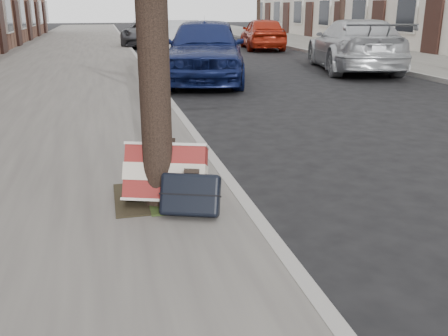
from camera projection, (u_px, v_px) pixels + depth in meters
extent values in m
plane|color=black|center=(422.00, 242.00, 4.07)|extent=(120.00, 120.00, 0.00)
cube|color=slate|center=(66.00, 61.00, 17.13)|extent=(5.00, 70.00, 0.12)
cube|color=gray|center=(370.00, 54.00, 19.65)|extent=(4.00, 70.00, 0.12)
cube|color=black|center=(160.00, 196.00, 4.71)|extent=(0.85, 0.85, 0.02)
cube|color=maroon|center=(166.00, 173.00, 4.50)|extent=(0.82, 0.61, 0.56)
cube|color=black|center=(190.00, 194.00, 4.23)|extent=(0.57, 0.45, 0.39)
imported|color=#101948|center=(205.00, 49.00, 12.55)|extent=(2.95, 5.04, 1.61)
imported|color=#B0B3B8|center=(176.00, 45.00, 15.39)|extent=(1.74, 4.42, 1.43)
imported|color=#333438|center=(148.00, 33.00, 23.78)|extent=(2.98, 4.92, 1.28)
imported|color=#A5A8AC|center=(354.00, 45.00, 14.72)|extent=(3.23, 5.50, 1.50)
imported|color=#9C210F|center=(263.00, 33.00, 22.08)|extent=(2.25, 4.31, 1.40)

